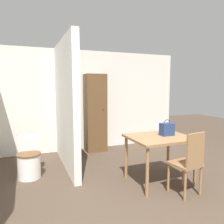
% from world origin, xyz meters
% --- Properties ---
extents(wall_back, '(5.19, 0.12, 2.50)m').
position_xyz_m(wall_back, '(0.00, 3.47, 1.25)').
color(wall_back, silver).
rests_on(wall_back, ground_plane).
extents(partition_wall, '(0.12, 2.05, 2.50)m').
position_xyz_m(partition_wall, '(-0.65, 2.39, 1.25)').
color(partition_wall, silver).
rests_on(partition_wall, ground_plane).
extents(dining_table, '(1.00, 0.83, 0.79)m').
position_xyz_m(dining_table, '(0.64, 1.01, 0.69)').
color(dining_table, '#997047').
rests_on(dining_table, ground_plane).
extents(wooden_chair, '(0.44, 0.44, 0.96)m').
position_xyz_m(wooden_chair, '(0.78, 0.46, 0.52)').
color(wooden_chair, '#997047').
rests_on(wooden_chair, ground_plane).
extents(toilet, '(0.41, 0.56, 0.69)m').
position_xyz_m(toilet, '(-1.37, 2.06, 0.29)').
color(toilet, white).
rests_on(toilet, ground_plane).
extents(handbag, '(0.22, 0.15, 0.27)m').
position_xyz_m(handbag, '(0.80, 1.03, 0.89)').
color(handbag, navy).
rests_on(handbag, dining_table).
extents(wooden_cabinet, '(0.50, 0.44, 1.91)m').
position_xyz_m(wooden_cabinet, '(0.22, 3.19, 0.95)').
color(wooden_cabinet, brown).
rests_on(wooden_cabinet, ground_plane).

